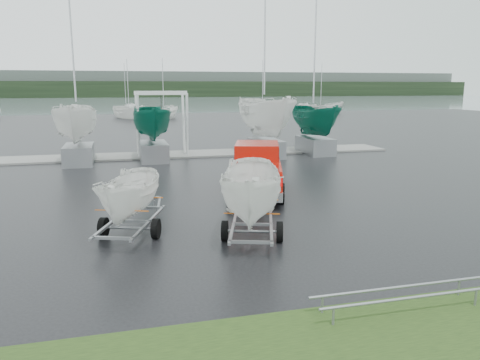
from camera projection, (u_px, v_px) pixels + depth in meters
ground_plane at (202, 204)px, 17.93m from camera, size 120.00×120.00×0.00m
lake at (130, 104)px, 112.76m from camera, size 300.00×300.00×0.00m
dock at (167, 155)px, 30.25m from camera, size 30.00×3.00×0.12m
treeline at (124, 89)px, 178.55m from camera, size 300.00×8.00×6.00m
far_hill at (123, 84)px, 185.74m from camera, size 300.00×6.00×10.00m
pickup_truck at (257, 167)px, 19.99m from camera, size 3.74×6.30×1.98m
trailer_hitched at (253, 145)px, 13.29m from camera, size 2.23×3.79×5.18m
trailer_parked at (128, 160)px, 13.70m from camera, size 2.32×3.79×4.26m
boat_hoist at (161, 114)px, 29.66m from camera, size 3.30×2.18×4.12m
keelboat_0 at (75, 98)px, 26.32m from camera, size 2.37×3.20×10.54m
keelboat_1 at (152, 103)px, 27.62m from camera, size 2.19×3.20×6.93m
keelboat_2 at (267, 88)px, 29.01m from camera, size 2.72×3.20×10.89m
keelboat_3 at (316, 102)px, 30.34m from camera, size 2.15×3.20×10.32m
mast_rack_2 at (468, 285)px, 9.84m from camera, size 7.00×0.56×0.06m
moored_boat_1 at (129, 118)px, 64.87m from camera, size 3.79×3.83×11.79m
moored_boat_2 at (164, 119)px, 63.67m from camera, size 3.58×3.61×11.47m
moored_boat_3 at (320, 113)px, 77.17m from camera, size 3.83×3.80×11.72m
moored_boat_5 at (126, 113)px, 76.78m from camera, size 3.07×3.11×11.07m
moored_boat_6 at (262, 117)px, 68.01m from camera, size 3.11×3.11×10.89m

